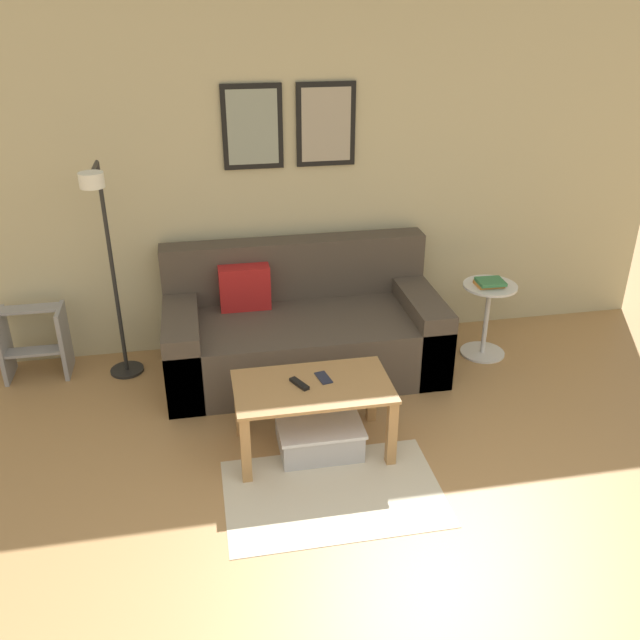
# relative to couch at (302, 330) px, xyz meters

# --- Properties ---
(wall_back) EXTENTS (5.60, 0.09, 2.55)m
(wall_back) POSITION_rel_couch_xyz_m (0.11, 0.49, 0.98)
(wall_back) COLOR #C6BC93
(wall_back) RESTS_ON ground_plane
(area_rug) EXTENTS (1.21, 0.78, 0.01)m
(area_rug) POSITION_rel_couch_xyz_m (-0.06, -1.42, -0.29)
(area_rug) COLOR beige
(area_rug) RESTS_ON ground_plane
(couch) EXTENTS (1.94, 0.95, 0.88)m
(couch) POSITION_rel_couch_xyz_m (0.00, 0.00, 0.00)
(couch) COLOR #4C4238
(couch) RESTS_ON ground_plane
(coffee_table) EXTENTS (0.92, 0.53, 0.45)m
(coffee_table) POSITION_rel_couch_xyz_m (-0.09, -0.99, 0.06)
(coffee_table) COLOR #AD7F4C
(coffee_table) RESTS_ON ground_plane
(storage_bin) EXTENTS (0.51, 0.43, 0.20)m
(storage_bin) POSITION_rel_couch_xyz_m (-0.06, -0.99, -0.20)
(storage_bin) COLOR #B2B2B7
(storage_bin) RESTS_ON ground_plane
(floor_lamp) EXTENTS (0.24, 0.53, 1.55)m
(floor_lamp) POSITION_rel_couch_xyz_m (-1.27, 0.01, 0.64)
(floor_lamp) COLOR black
(floor_lamp) RESTS_ON ground_plane
(side_table) EXTENTS (0.39, 0.39, 0.57)m
(side_table) POSITION_rel_couch_xyz_m (1.39, -0.07, 0.05)
(side_table) COLOR white
(side_table) RESTS_ON ground_plane
(book_stack) EXTENTS (0.20, 0.17, 0.05)m
(book_stack) POSITION_rel_couch_xyz_m (1.38, -0.08, 0.30)
(book_stack) COLOR #D18438
(book_stack) RESTS_ON side_table
(remote_control) EXTENTS (0.10, 0.15, 0.02)m
(remote_control) POSITION_rel_couch_xyz_m (-0.17, -0.97, 0.16)
(remote_control) COLOR black
(remote_control) RESTS_ON coffee_table
(cell_phone) EXTENTS (0.09, 0.15, 0.01)m
(cell_phone) POSITION_rel_couch_xyz_m (-0.02, -0.92, 0.15)
(cell_phone) COLOR #1E2338
(cell_phone) RESTS_ON coffee_table
(step_stool) EXTENTS (0.44, 0.29, 0.51)m
(step_stool) POSITION_rel_couch_xyz_m (-1.89, 0.24, -0.02)
(step_stool) COLOR #99999E
(step_stool) RESTS_ON ground_plane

